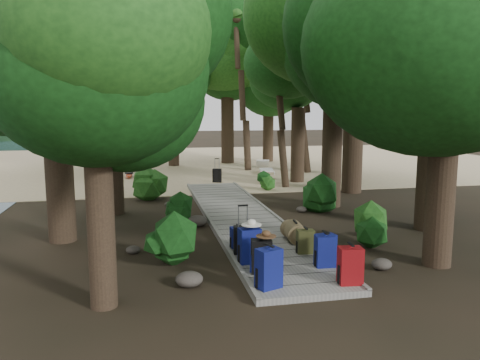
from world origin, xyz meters
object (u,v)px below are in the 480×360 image
object	(u,v)px
backpack_right_b	(325,249)
backpack_right_c	(326,247)
backpack_right_d	(305,240)
suitcase_on_boardwalk	(243,240)
sun_lounger	(266,167)
duffel_right_khaki	(295,232)
backpack_left_b	(261,254)
backpack_left_d	(238,236)
backpack_right_a	(350,264)
lone_suitcase_on_sand	(217,175)
backpack_left_c	(249,244)
backpack_left_a	(269,266)
kayak	(129,174)

from	to	relation	value
backpack_right_b	backpack_right_c	bearing A→B (deg)	68.92
backpack_right_d	suitcase_on_boardwalk	distance (m)	1.32
sun_lounger	duffel_right_khaki	bearing A→B (deg)	-90.85
backpack_left_b	backpack_left_d	xyz separation A→B (m)	(-0.10, 1.68, -0.10)
backpack_right_a	backpack_right_d	bearing A→B (deg)	101.18
backpack_right_c	backpack_right_b	bearing A→B (deg)	-125.31
backpack_right_c	lone_suitcase_on_sand	bearing A→B (deg)	81.04
backpack_left_b	duffel_right_khaki	xyz separation A→B (m)	(1.27, 1.87, -0.13)
backpack_left_c	backpack_left_a	bearing A→B (deg)	-95.63
backpack_left_c	suitcase_on_boardwalk	xyz separation A→B (m)	(-0.01, 0.60, -0.09)
backpack_right_d	lone_suitcase_on_sand	xyz separation A→B (m)	(-0.21, 10.76, -0.08)
backpack_left_d	suitcase_on_boardwalk	distance (m)	0.47
lone_suitcase_on_sand	backpack_left_d	bearing A→B (deg)	-76.92
sun_lounger	backpack_right_a	bearing A→B (deg)	-88.34
backpack_left_a	backpack_left_d	distance (m)	2.43
backpack_right_a	backpack_right_d	size ratio (longest dim) A/B	1.31
backpack_right_a	kayak	size ratio (longest dim) A/B	0.25
backpack_right_d	lone_suitcase_on_sand	bearing A→B (deg)	96.78
backpack_left_a	sun_lounger	distance (m)	15.27
suitcase_on_boardwalk	lone_suitcase_on_sand	world-z (taller)	suitcase_on_boardwalk
backpack_left_b	backpack_left_c	world-z (taller)	backpack_left_c
backpack_left_d	backpack_right_d	distance (m)	1.48
backpack_left_d	suitcase_on_boardwalk	size ratio (longest dim) A/B	0.86
sun_lounger	suitcase_on_boardwalk	bearing A→B (deg)	-96.00
backpack_right_b	suitcase_on_boardwalk	size ratio (longest dim) A/B	1.15
backpack_left_b	backpack_right_c	world-z (taller)	backpack_left_b
backpack_right_c	duffel_right_khaki	world-z (taller)	backpack_right_c
backpack_right_c	backpack_right_d	distance (m)	0.70
backpack_left_c	suitcase_on_boardwalk	world-z (taller)	backpack_left_c
backpack_right_a	kayak	xyz separation A→B (m)	(-4.15, 14.90, -0.32)
backpack_left_c	lone_suitcase_on_sand	distance (m)	11.18
backpack_left_a	kayak	xyz separation A→B (m)	(-2.72, 14.80, -0.34)
backpack_right_d	duffel_right_khaki	xyz separation A→B (m)	(0.06, 0.88, -0.05)
backpack_right_d	backpack_left_a	bearing A→B (deg)	-120.48
backpack_right_b	lone_suitcase_on_sand	bearing A→B (deg)	94.72
backpack_right_c	sun_lounger	distance (m)	13.91
backpack_left_c	backpack_right_d	bearing A→B (deg)	9.46
backpack_left_c	lone_suitcase_on_sand	xyz separation A→B (m)	(1.09, 11.13, -0.19)
duffel_right_khaki	lone_suitcase_on_sand	size ratio (longest dim) A/B	1.14
backpack_left_d	duffel_right_khaki	bearing A→B (deg)	3.10
backpack_left_d	lone_suitcase_on_sand	world-z (taller)	backpack_left_d
backpack_left_d	suitcase_on_boardwalk	bearing A→B (deg)	-94.32
suitcase_on_boardwalk	sun_lounger	world-z (taller)	suitcase_on_boardwalk
backpack_right_b	backpack_right_d	xyz separation A→B (m)	(-0.08, 0.90, -0.06)
backpack_left_d	backpack_right_a	size ratio (longest dim) A/B	0.70
backpack_right_b	backpack_left_b	bearing A→B (deg)	-172.68
duffel_right_khaki	sun_lounger	world-z (taller)	sun_lounger
lone_suitcase_on_sand	sun_lounger	bearing A→B (deg)	58.16
suitcase_on_boardwalk	backpack_right_d	bearing A→B (deg)	-2.70
backpack_left_d	backpack_right_d	world-z (taller)	backpack_right_d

